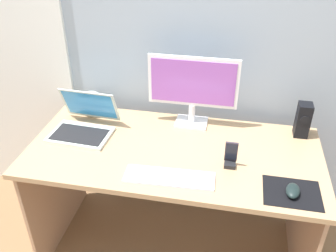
% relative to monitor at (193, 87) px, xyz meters
% --- Properties ---
extents(ground_plane, '(8.00, 8.00, 0.00)m').
position_rel_monitor_xyz_m(ground_plane, '(-0.05, -0.27, -0.97)').
color(ground_plane, brown).
extents(wall_back, '(6.00, 0.04, 2.50)m').
position_rel_monitor_xyz_m(wall_back, '(-0.05, 0.18, 0.28)').
color(wall_back, '#9EACBC').
rests_on(wall_back, ground_plane).
extents(door_left, '(0.82, 0.02, 2.02)m').
position_rel_monitor_xyz_m(door_left, '(-1.19, 0.15, 0.04)').
color(door_left, white).
rests_on(door_left, ground_plane).
extents(desk, '(1.51, 0.72, 0.74)m').
position_rel_monitor_xyz_m(desk, '(-0.05, -0.27, -0.38)').
color(desk, tan).
rests_on(desk, ground_plane).
extents(monitor, '(0.49, 0.14, 0.40)m').
position_rel_monitor_xyz_m(monitor, '(0.00, 0.00, 0.00)').
color(monitor, white).
rests_on(monitor, desk).
extents(speaker_right, '(0.07, 0.08, 0.19)m').
position_rel_monitor_xyz_m(speaker_right, '(0.60, -0.00, -0.14)').
color(speaker_right, black).
rests_on(speaker_right, desk).
extents(laptop, '(0.34, 0.32, 0.22)m').
position_rel_monitor_xyz_m(laptop, '(-0.57, -0.20, -0.19)').
color(laptop, silver).
rests_on(laptop, desk).
extents(fishbowl, '(0.14, 0.14, 0.14)m').
position_rel_monitor_xyz_m(fishbowl, '(-0.60, 0.01, -0.16)').
color(fishbowl, silver).
rests_on(fishbowl, desk).
extents(keyboard_external, '(0.42, 0.14, 0.01)m').
position_rel_monitor_xyz_m(keyboard_external, '(-0.03, -0.50, -0.23)').
color(keyboard_external, white).
rests_on(keyboard_external, desk).
extents(mousepad, '(0.25, 0.20, 0.00)m').
position_rel_monitor_xyz_m(mousepad, '(0.52, -0.49, -0.23)').
color(mousepad, black).
rests_on(mousepad, desk).
extents(mouse, '(0.07, 0.11, 0.04)m').
position_rel_monitor_xyz_m(mouse, '(0.52, -0.50, -0.21)').
color(mouse, black).
rests_on(mouse, mousepad).
extents(phone_in_dock, '(0.06, 0.05, 0.14)m').
position_rel_monitor_xyz_m(phone_in_dock, '(0.24, -0.35, -0.18)').
color(phone_in_dock, black).
rests_on(phone_in_dock, desk).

